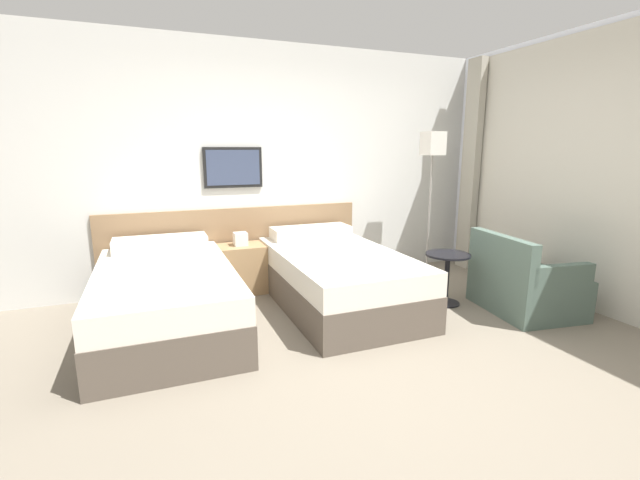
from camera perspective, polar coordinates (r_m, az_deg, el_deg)
name	(u,v)px	position (r m, az deg, el deg)	size (l,w,h in m)	color
ground_plane	(366,358)	(3.36, 6.20, -15.43)	(16.00, 16.00, 0.00)	slate
wall_headboard	(277,171)	(5.02, -5.72, 9.09)	(10.00, 0.10, 2.70)	silver
wall_window	(626,173)	(4.72, 35.62, 7.28)	(0.21, 4.67, 2.70)	white
bed_near_door	(166,298)	(3.98, -19.81, -7.23)	(1.12, 1.99, 0.68)	brown
bed_near_window	(337,277)	(4.32, 2.23, -4.99)	(1.12, 1.99, 0.68)	brown
nightstand	(242,268)	(4.78, -10.41, -3.67)	(0.50, 0.39, 0.67)	#9E7A51
floor_lamp	(432,158)	(5.25, 14.74, 10.58)	(0.24, 0.24, 1.75)	#9E9993
side_table	(447,269)	(4.50, 16.60, -3.71)	(0.44, 0.44, 0.52)	black
armchair	(524,286)	(4.60, 25.53, -5.51)	(0.85, 0.98, 0.76)	#4C6056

